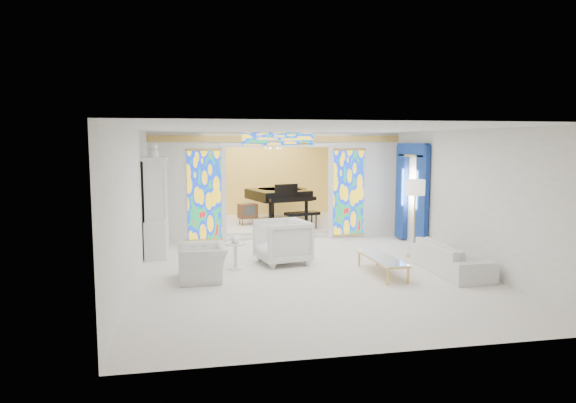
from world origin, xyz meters
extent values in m
plane|color=white|center=(0.00, 0.00, 0.00)|extent=(12.00, 12.00, 0.00)
cube|color=white|center=(0.00, 0.00, 3.00)|extent=(7.00, 12.00, 0.02)
cube|color=white|center=(0.00, 6.00, 1.50)|extent=(7.00, 0.02, 3.00)
cube|color=white|center=(0.00, -6.00, 1.50)|extent=(7.00, 0.02, 3.00)
cube|color=white|center=(-3.50, 0.00, 1.50)|extent=(0.02, 12.00, 3.00)
cube|color=white|center=(3.50, 0.00, 1.50)|extent=(0.02, 12.00, 3.00)
cube|color=white|center=(-2.50, 2.00, 1.50)|extent=(2.00, 0.18, 3.00)
cube|color=white|center=(2.50, 2.00, 1.50)|extent=(2.00, 0.18, 3.00)
cube|color=white|center=(0.00, 2.00, 2.80)|extent=(3.00, 0.18, 0.40)
cube|color=silver|center=(-1.50, 1.90, 1.30)|extent=(0.12, 0.06, 2.60)
cube|color=silver|center=(1.50, 1.90, 1.30)|extent=(0.12, 0.06, 2.60)
cube|color=silver|center=(0.00, 1.90, 2.65)|extent=(3.24, 0.06, 0.12)
cube|color=gold|center=(0.00, 1.90, 2.82)|extent=(7.00, 0.05, 0.18)
cube|color=gold|center=(-2.03, 1.89, 1.30)|extent=(0.90, 0.04, 2.40)
cube|color=gold|center=(2.03, 1.89, 1.30)|extent=(0.90, 0.04, 2.40)
cube|color=gold|center=(0.00, 1.89, 2.82)|extent=(2.00, 0.04, 0.34)
cube|color=white|center=(0.00, 4.10, 0.09)|extent=(6.80, 3.80, 0.18)
cube|color=#F0BD53|center=(0.00, 5.88, 1.50)|extent=(6.70, 0.10, 2.90)
cylinder|color=gold|center=(0.20, 4.00, 2.55)|extent=(0.48, 0.48, 0.30)
cube|color=navy|center=(3.40, 0.05, 1.35)|extent=(0.12, 0.55, 2.60)
cube|color=navy|center=(3.40, 1.35, 1.35)|extent=(0.12, 0.55, 2.60)
cube|color=navy|center=(3.40, 0.70, 2.55)|extent=(0.14, 1.70, 0.30)
cube|color=#E9CC52|center=(3.40, 0.70, 2.38)|extent=(0.12, 1.50, 0.06)
cube|color=silver|center=(-3.22, 0.60, 0.45)|extent=(0.50, 1.40, 0.90)
cube|color=silver|center=(-3.22, 0.60, 1.60)|extent=(0.44, 1.30, 1.40)
cube|color=white|center=(-2.99, 0.60, 1.60)|extent=(0.01, 1.20, 1.30)
cube|color=silver|center=(-3.22, 0.60, 2.34)|extent=(0.56, 1.46, 0.08)
cylinder|color=white|center=(-3.22, 0.25, 2.46)|extent=(0.22, 0.22, 0.16)
sphere|color=white|center=(-3.22, 0.25, 2.62)|extent=(0.20, 0.20, 0.20)
imported|color=white|center=(-2.19, -1.93, 0.35)|extent=(0.96, 1.09, 0.69)
imported|color=white|center=(-0.39, -0.85, 0.50)|extent=(1.29, 1.27, 1.00)
imported|color=silver|center=(2.95, -2.34, 0.32)|extent=(0.85, 2.18, 0.64)
cylinder|color=silver|center=(-1.47, -1.17, 0.55)|extent=(0.55, 0.55, 0.03)
cylinder|color=silver|center=(-1.47, -1.17, 0.28)|extent=(0.09, 0.09, 0.53)
cylinder|color=silver|center=(-1.47, -1.17, 0.01)|extent=(0.37, 0.37, 0.03)
imported|color=white|center=(-1.47, -1.17, 0.68)|extent=(0.23, 0.23, 0.22)
cube|color=white|center=(1.47, -2.23, 0.35)|extent=(0.54, 1.64, 0.04)
cube|color=gold|center=(1.47, -2.23, 0.33)|extent=(0.56, 1.66, 0.03)
cube|color=gold|center=(1.28, -3.00, 0.17)|extent=(0.04, 0.04, 0.33)
cube|color=gold|center=(1.70, -2.99, 0.17)|extent=(0.04, 0.04, 0.33)
cube|color=gold|center=(1.23, -1.46, 0.17)|extent=(0.04, 0.04, 0.33)
cube|color=gold|center=(1.65, -1.45, 0.17)|extent=(0.04, 0.04, 0.33)
cylinder|color=gold|center=(2.80, -0.83, 0.02)|extent=(0.34, 0.34, 0.03)
cylinder|color=gold|center=(2.80, -0.83, 0.85)|extent=(0.04, 0.04, 1.69)
cylinder|color=white|center=(2.80, -0.83, 1.67)|extent=(0.48, 0.48, 0.36)
cube|color=black|center=(0.39, 4.20, 1.04)|extent=(2.04, 2.12, 0.32)
cylinder|color=black|center=(0.61, 4.68, 1.04)|extent=(2.00, 2.00, 0.32)
cube|color=black|center=(0.65, 3.22, 0.99)|extent=(1.56, 0.73, 0.11)
cube|color=white|center=(0.68, 3.14, 1.02)|extent=(1.39, 0.48, 0.03)
cube|color=black|center=(0.55, 3.61, 1.29)|extent=(0.77, 0.24, 0.28)
cube|color=black|center=(0.83, 2.57, 0.63)|extent=(1.08, 0.65, 0.09)
cylinder|color=black|center=(-0.01, 3.28, 0.53)|extent=(0.14, 0.14, 0.70)
cylinder|color=black|center=(1.19, 3.61, 0.53)|extent=(0.14, 0.14, 0.70)
cylinder|color=black|center=(0.32, 4.89, 0.53)|extent=(0.14, 0.14, 0.70)
cube|color=brown|center=(-0.66, 3.69, 0.60)|extent=(0.63, 0.50, 0.45)
cube|color=#343937|center=(-0.62, 3.50, 0.63)|extent=(0.35, 0.10, 0.29)
cone|color=brown|center=(-0.84, 3.51, 0.28)|extent=(0.04, 0.04, 0.20)
cone|color=brown|center=(-0.42, 3.61, 0.28)|extent=(0.04, 0.04, 0.20)
cone|color=brown|center=(-0.90, 3.77, 0.28)|extent=(0.04, 0.04, 0.20)
cone|color=brown|center=(-0.48, 3.87, 0.28)|extent=(0.04, 0.04, 0.20)
camera|label=1|loc=(-2.40, -12.05, 2.74)|focal=32.00mm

